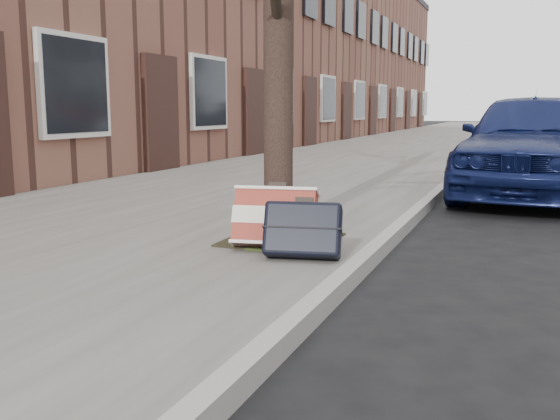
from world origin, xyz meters
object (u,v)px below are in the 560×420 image
at_px(suitcase_red, 275,218).
at_px(car_near_mid, 531,129).
at_px(suitcase_navy, 303,229).
at_px(car_near_front, 534,143).

bearing_deg(suitcase_red, car_near_mid, 72.03).
bearing_deg(suitcase_navy, car_near_front, 60.82).
height_order(suitcase_red, car_near_mid, car_near_mid).
xyz_separation_m(suitcase_red, suitcase_navy, (0.30, -0.21, -0.02)).
distance_m(car_near_front, car_near_mid, 8.60).
distance_m(suitcase_red, suitcase_navy, 0.37).
bearing_deg(car_near_front, car_near_mid, 95.31).
distance_m(suitcase_red, car_near_mid, 13.48).
bearing_deg(car_near_mid, suitcase_red, -90.62).
height_order(suitcase_red, suitcase_navy, suitcase_red).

